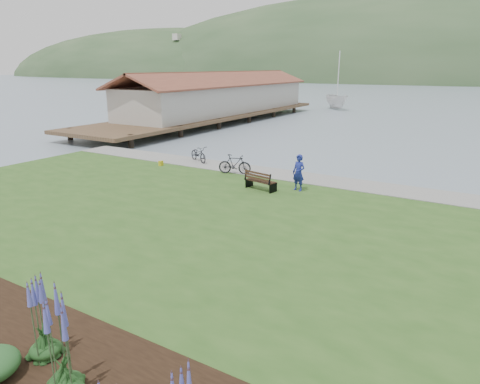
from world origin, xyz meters
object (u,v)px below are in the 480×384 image
at_px(park_bench, 260,180).
at_px(sailboat, 336,109).
at_px(bicycle_a, 198,154).
at_px(person, 299,170).

relative_size(park_bench, sailboat, 0.06).
height_order(bicycle_a, sailboat, sailboat).
distance_m(person, sailboat, 44.65).
xyz_separation_m(park_bench, person, (1.57, 0.86, 0.53)).
bearing_deg(person, park_bench, -139.74).
bearing_deg(person, bicycle_a, 172.58).
height_order(person, bicycle_a, person).
height_order(park_bench, person, person).
height_order(park_bench, bicycle_a, bicycle_a).
bearing_deg(bicycle_a, sailboat, 34.39).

